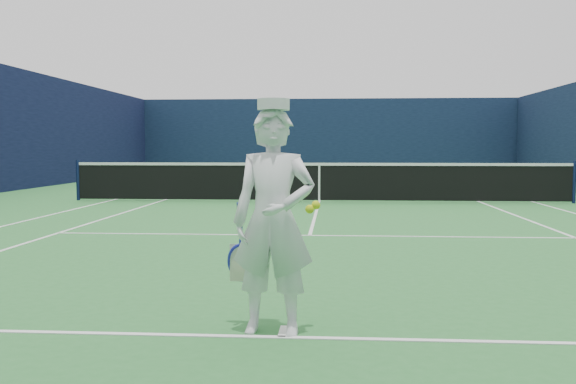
# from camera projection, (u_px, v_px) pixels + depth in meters

# --- Properties ---
(ground) EXTENTS (80.00, 80.00, 0.00)m
(ground) POSITION_uv_depth(u_px,v_px,m) (319.00, 202.00, 16.56)
(ground) COLOR #2C7333
(ground) RESTS_ON ground
(court_markings) EXTENTS (11.03, 23.83, 0.01)m
(court_markings) POSITION_uv_depth(u_px,v_px,m) (319.00, 202.00, 16.56)
(court_markings) COLOR white
(court_markings) RESTS_ON ground
(windscreen_fence) EXTENTS (20.12, 36.12, 4.00)m
(windscreen_fence) POSITION_uv_depth(u_px,v_px,m) (319.00, 124.00, 16.42)
(windscreen_fence) COLOR #0E1934
(windscreen_fence) RESTS_ON ground
(tennis_net) EXTENTS (12.88, 0.09, 1.07)m
(tennis_net) POSITION_uv_depth(u_px,v_px,m) (319.00, 180.00, 16.52)
(tennis_net) COLOR #141E4C
(tennis_net) RESTS_ON ground
(tennis_player) EXTENTS (0.76, 0.51, 1.76)m
(tennis_player) POSITION_uv_depth(u_px,v_px,m) (273.00, 220.00, 4.80)
(tennis_player) COLOR white
(tennis_player) RESTS_ON ground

